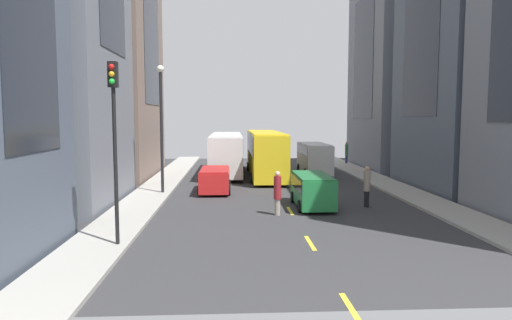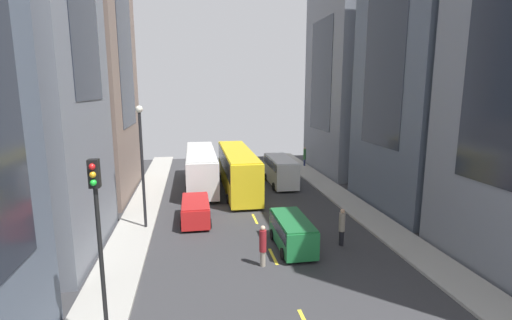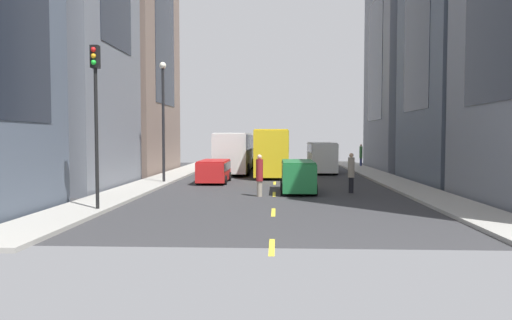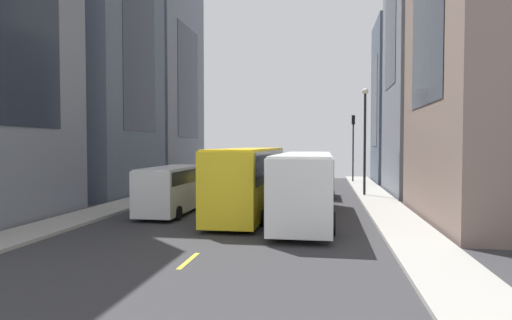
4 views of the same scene
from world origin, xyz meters
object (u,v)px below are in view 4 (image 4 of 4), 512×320
Objects in this scene: car_red_0 at (320,185)px; car_green_1 at (258,177)px; pedestrian_crossing_near at (226,175)px; traffic_light_near_corner at (353,136)px; city_bus_white at (306,180)px; delivery_van_white at (172,186)px; streetcar_yellow at (250,175)px; pedestrian_walking_far at (284,174)px.

car_red_0 is 7.45m from car_green_1.
car_green_1 is at bearing -44.24° from car_red_0.
traffic_light_near_corner is (-11.31, -7.12, 3.49)m from pedestrian_crossing_near.
delivery_van_white is (7.33, -0.70, -0.49)m from city_bus_white.
car_green_1 is (-2.62, -13.97, -0.49)m from delivery_van_white.
car_green_1 is at bearing -83.07° from streetcar_yellow.
streetcar_yellow is at bearing 63.67° from car_red_0.
pedestrian_walking_far reaches higher than car_red_0.
pedestrian_walking_far reaches higher than car_green_1.
car_red_0 is at bearing 42.08° from pedestrian_walking_far.
car_red_0 is 1.97× the size of pedestrian_crossing_near.
delivery_van_white is at bearing 79.39° from car_green_1.
car_green_1 is at bearing -100.61° from delivery_van_white.
pedestrian_walking_far is 0.33× the size of traffic_light_near_corner.
traffic_light_near_corner is at bearing -16.11° from pedestrian_crossing_near.
car_green_1 is (5.34, -5.20, 0.13)m from car_red_0.
streetcar_yellow reaches higher than car_green_1.
streetcar_yellow is at bearing 96.93° from car_green_1.
streetcar_yellow is 5.78× the size of pedestrian_crossing_near.
city_bus_white is at bearing 107.84° from car_green_1.
car_red_0 is (-0.62, -9.47, -1.12)m from city_bus_white.
pedestrian_crossing_near reaches higher than car_green_1.
car_red_0 is at bearing -93.74° from city_bus_white.
pedestrian_walking_far is (2.67, -16.57, -0.87)m from city_bus_white.
delivery_van_white is 2.81× the size of pedestrian_walking_far.
pedestrian_crossing_near is at bearing -2.04° from car_green_1.
pedestrian_walking_far is at bearing -80.83° from city_bus_white.
streetcar_yellow reaches higher than pedestrian_crossing_near.
pedestrian_crossing_near is at bearing -32.79° from car_red_0.
city_bus_white is 16.80m from pedestrian_walking_far.
city_bus_white is 5.48× the size of pedestrian_crossing_near.
pedestrian_crossing_near is at bearing -62.74° from city_bus_white.
streetcar_yellow is at bearing -164.77° from delivery_van_white.
delivery_van_white is at bearing -5.42° from city_bus_white.
streetcar_yellow reaches higher than delivery_van_white.
delivery_van_white reaches higher than pedestrian_walking_far.
pedestrian_walking_far is at bearing -28.27° from pedestrian_crossing_near.
city_bus_white is 7.38m from delivery_van_white.
pedestrian_crossing_near is at bearing 32.19° from traffic_light_near_corner.
car_green_1 is 2.02× the size of pedestrian_walking_far.
delivery_van_white is at bearing 15.23° from streetcar_yellow.
traffic_light_near_corner is (-6.86, -20.05, 2.53)m from streetcar_yellow.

